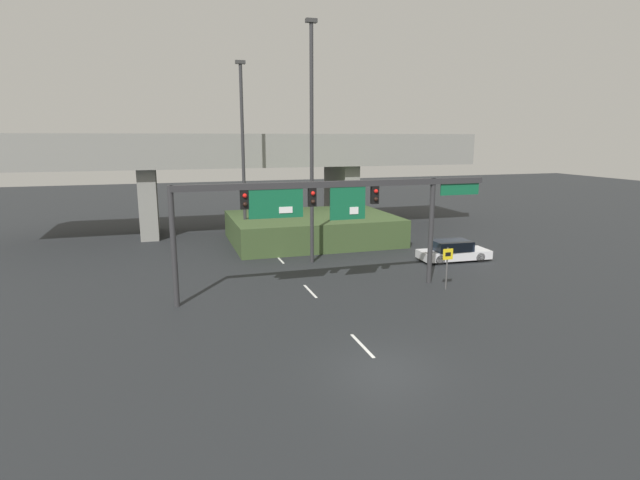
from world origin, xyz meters
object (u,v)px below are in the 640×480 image
Objects in this scene: speed_limit_sign at (447,262)px; parked_sedan_near_right at (453,251)px; highway_light_pole_near at (243,152)px; highway_light_pole_far at (312,140)px; signal_gantry at (329,202)px.

speed_limit_sign is 6.95m from parked_sedan_near_right.
highway_light_pole_near is 0.89× the size of highway_light_pole_far.
speed_limit_sign is 17.53m from highway_light_pole_near.
highway_light_pole_far is (0.97, 6.56, 3.13)m from signal_gantry.
parked_sedan_near_right is (12.71, -8.43, -6.49)m from highway_light_pole_near.
highway_light_pole_far is at bearing -60.29° from highway_light_pole_near.
highway_light_pole_near reaches higher than signal_gantry.
highway_light_pole_far is 12.04m from parked_sedan_near_right.
speed_limit_sign is at bearing -56.44° from highway_light_pole_far.
parked_sedan_near_right is at bearing 55.28° from speed_limit_sign.
signal_gantry is 3.53× the size of parked_sedan_near_right.
speed_limit_sign is 11.58m from highway_light_pole_far.
highway_light_pole_near is at bearing 149.25° from parked_sedan_near_right.
speed_limit_sign is at bearing -12.91° from signal_gantry.
signal_gantry reaches higher than parked_sedan_near_right.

